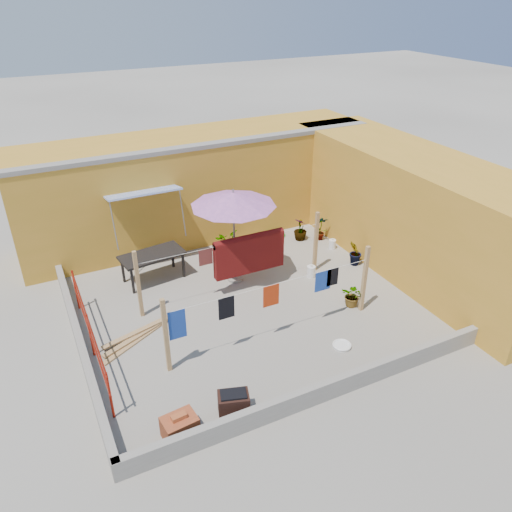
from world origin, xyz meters
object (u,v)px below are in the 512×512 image
object	(u,v)px
water_jug_b	(332,244)
green_hose	(278,235)
brazier	(234,404)
plant_back_a	(226,242)
patio_umbrella	(233,200)
brick_stack	(180,427)
outdoor_table	(152,257)
white_basin	(342,345)
water_jug_a	(311,272)

from	to	relation	value
water_jug_b	green_hose	xyz separation A→B (m)	(-1.09, 1.53, -0.11)
brazier	plant_back_a	xyz separation A→B (m)	(2.43, 6.02, 0.11)
patio_umbrella	brazier	world-z (taller)	patio_umbrella
patio_umbrella	plant_back_a	distance (m)	2.60
brick_stack	water_jug_b	distance (m)	8.17
green_hose	outdoor_table	bearing A→B (deg)	-168.68
white_basin	patio_umbrella	bearing A→B (deg)	104.81
water_jug_a	brazier	bearing A→B (deg)	-137.47
green_hose	plant_back_a	distance (m)	2.01
white_basin	green_hose	distance (m)	5.77
patio_umbrella	plant_back_a	size ratio (longest dim) A/B	3.67
outdoor_table	plant_back_a	size ratio (longest dim) A/B	2.47
brick_stack	white_basin	xyz separation A→B (m)	(4.09, 0.80, -0.19)
outdoor_table	water_jug_b	distance (m)	5.51
outdoor_table	brick_stack	size ratio (longest dim) A/B	2.74
outdoor_table	brazier	xyz separation A→B (m)	(-0.03, -5.47, -0.46)
outdoor_table	white_basin	distance (m)	5.63
white_basin	water_jug_b	distance (m)	4.76
brazier	water_jug_a	world-z (taller)	brazier
water_jug_b	patio_umbrella	bearing A→B (deg)	-173.93
brazier	water_jug_b	bearing A→B (deg)	41.31
green_hose	brazier	bearing A→B (deg)	-124.69
outdoor_table	plant_back_a	xyz separation A→B (m)	(2.40, 0.56, -0.35)
white_basin	water_jug_a	bearing A→B (deg)	71.33
patio_umbrella	plant_back_a	xyz separation A→B (m)	(0.41, 1.58, -2.03)
brazier	white_basin	xyz separation A→B (m)	(3.00, 0.74, -0.22)
outdoor_table	patio_umbrella	bearing A→B (deg)	-27.14
brazier	water_jug_b	distance (m)	7.29
patio_umbrella	brazier	size ratio (longest dim) A/B	3.96
brick_stack	green_hose	xyz separation A→B (m)	(5.47, 6.40, -0.20)
white_basin	green_hose	world-z (taller)	same
plant_back_a	brazier	bearing A→B (deg)	-111.95
plant_back_a	patio_umbrella	bearing A→B (deg)	-104.38
brick_stack	brazier	world-z (taller)	brick_stack
brick_stack	green_hose	bearing A→B (deg)	49.45
outdoor_table	water_jug_a	distance (m)	4.39
brick_stack	plant_back_a	distance (m)	7.03
outdoor_table	water_jug_a	size ratio (longest dim) A/B	4.75
brick_stack	water_jug_a	size ratio (longest dim) A/B	1.73
patio_umbrella	green_hose	size ratio (longest dim) A/B	5.23
water_jug_a	water_jug_b	xyz separation A→B (m)	(1.48, 1.15, -0.02)
outdoor_table	water_jug_a	world-z (taller)	outdoor_table
water_jug_a	plant_back_a	distance (m)	2.84
water_jug_b	plant_back_a	distance (m)	3.29
patio_umbrella	white_basin	bearing A→B (deg)	-75.19
green_hose	white_basin	bearing A→B (deg)	-103.89
patio_umbrella	green_hose	distance (m)	3.84
patio_umbrella	white_basin	xyz separation A→B (m)	(0.98, -3.71, -2.35)
water_jug_b	white_basin	bearing A→B (deg)	-121.24
water_jug_b	green_hose	bearing A→B (deg)	125.43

